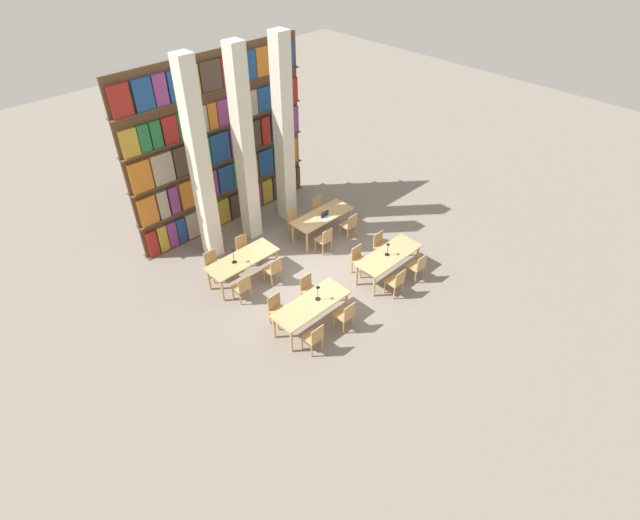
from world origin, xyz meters
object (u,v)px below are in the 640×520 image
(reading_table_1, at_px, (389,257))
(laptop, at_px, (327,217))
(pillar_left, at_px, (200,166))
(chair_5, at_px, (359,259))
(chair_3, at_px, (309,289))
(chair_0, at_px, (314,337))
(desk_lamp_2, at_px, (233,253))
(chair_12, at_px, (325,239))
(chair_6, at_px, (418,266))
(desk_lamp_1, at_px, (388,247))
(chair_8, at_px, (242,287))
(desk_lamp_0, at_px, (318,290))
(reading_table_2, at_px, (243,261))
(pillar_center, at_px, (244,149))
(chair_9, at_px, (213,264))
(chair_2, at_px, (346,315))
(chair_11, at_px, (244,248))
(reading_table_0, at_px, (311,306))
(chair_15, at_px, (319,208))
(pillar_right, at_px, (284,134))
(chair_14, at_px, (350,225))
(reading_table_3, at_px, (322,217))
(chair_7, at_px, (381,245))
(chair_13, at_px, (295,221))
(chair_4, at_px, (396,281))
(chair_1, at_px, (277,309))
(chair_10, at_px, (274,269))

(reading_table_1, distance_m, laptop, 2.58)
(pillar_left, distance_m, chair_5, 5.19)
(chair_3, xyz_separation_m, chair_5, (1.94, -0.07, 0.00))
(chair_0, relative_size, laptop, 2.72)
(chair_5, xyz_separation_m, desk_lamp_2, (-2.90, 2.09, 0.63))
(chair_12, bearing_deg, chair_6, -70.38)
(desk_lamp_1, xyz_separation_m, chair_8, (-3.63, 2.04, -0.58))
(desk_lamp_0, distance_m, reading_table_2, 2.75)
(pillar_center, distance_m, chair_9, 3.46)
(chair_0, relative_size, reading_table_2, 0.41)
(chair_5, xyz_separation_m, desk_lamp_1, (0.43, -0.66, 0.58))
(pillar_left, distance_m, chair_2, 5.68)
(reading_table_2, bearing_deg, chair_3, -70.84)
(chair_11, bearing_deg, reading_table_0, 82.79)
(chair_3, xyz_separation_m, chair_15, (3.03, 2.72, 0.00))
(pillar_right, xyz_separation_m, chair_14, (0.61, -2.33, -2.53))
(desk_lamp_2, xyz_separation_m, laptop, (3.43, -0.20, -0.29))
(chair_12, bearing_deg, reading_table_3, 50.90)
(chair_7, height_order, chair_12, same)
(chair_11, xyz_separation_m, chair_13, (2.05, 0.03, 0.00))
(chair_0, relative_size, chair_3, 1.00)
(reading_table_0, distance_m, laptop, 3.94)
(pillar_center, bearing_deg, desk_lamp_2, -138.47)
(chair_13, relative_size, chair_14, 1.00)
(chair_2, relative_size, chair_3, 1.00)
(reading_table_3, distance_m, chair_13, 0.92)
(reading_table_1, relative_size, chair_11, 2.42)
(pillar_right, xyz_separation_m, desk_lamp_1, (-0.04, -4.40, -1.95))
(reading_table_0, xyz_separation_m, chair_13, (2.48, 3.41, -0.21))
(chair_5, distance_m, chair_8, 3.48)
(reading_table_0, height_order, chair_7, chair_7)
(chair_7, xyz_separation_m, chair_14, (0.12, 1.41, 0.00))
(laptop, bearing_deg, reading_table_3, 87.07)
(chair_4, relative_size, chair_6, 1.00)
(chair_7, bearing_deg, pillar_center, -61.71)
(chair_5, relative_size, chair_6, 1.00)
(reading_table_2, relative_size, reading_table_3, 1.00)
(chair_2, distance_m, desk_lamp_1, 2.53)
(reading_table_2, height_order, reading_table_3, same)
(chair_4, xyz_separation_m, chair_8, (-3.20, 2.76, 0.00))
(chair_7, distance_m, desk_lamp_2, 4.44)
(chair_0, distance_m, chair_15, 5.84)
(chair_11, bearing_deg, reading_table_1, 126.61)
(pillar_left, bearing_deg, chair_14, -32.56)
(chair_1, relative_size, chair_10, 1.00)
(chair_10, distance_m, chair_15, 3.47)
(chair_1, distance_m, laptop, 4.04)
(chair_9, bearing_deg, pillar_right, -165.16)
(reading_table_0, relative_size, chair_3, 2.42)
(chair_1, xyz_separation_m, chair_6, (4.03, -1.45, 0.00))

